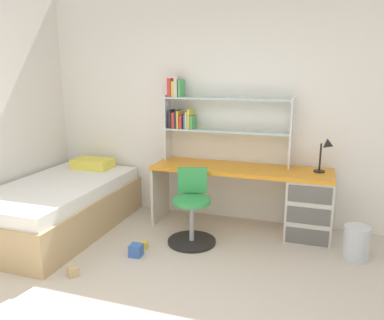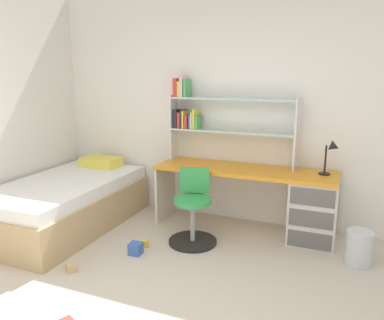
% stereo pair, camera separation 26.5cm
% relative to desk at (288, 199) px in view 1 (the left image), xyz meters
% --- Properties ---
extents(room_shell, '(5.82, 6.15, 2.80)m').
position_rel_desk_xyz_m(room_shell, '(-1.95, -0.99, 0.98)').
color(room_shell, white).
rests_on(room_shell, ground_plane).
extents(desk, '(2.03, 0.58, 0.73)m').
position_rel_desk_xyz_m(desk, '(0.00, 0.00, 0.00)').
color(desk, orange).
rests_on(desk, ground_plane).
extents(bookshelf_hutch, '(1.50, 0.22, 1.01)m').
position_rel_desk_xyz_m(bookshelf_hutch, '(-1.01, 0.17, 0.88)').
color(bookshelf_hutch, silver).
rests_on(bookshelf_hutch, desk).
extents(desk_lamp, '(0.20, 0.17, 0.38)m').
position_rel_desk_xyz_m(desk_lamp, '(0.36, 0.04, 0.57)').
color(desk_lamp, black).
rests_on(desk_lamp, desk).
extents(swivel_chair, '(0.52, 0.52, 0.79)m').
position_rel_desk_xyz_m(swivel_chair, '(-0.96, -0.52, -0.11)').
color(swivel_chair, black).
rests_on(swivel_chair, ground_plane).
extents(bed_platform, '(1.13, 1.99, 0.68)m').
position_rel_desk_xyz_m(bed_platform, '(-2.52, -0.69, -0.13)').
color(bed_platform, tan).
rests_on(bed_platform, ground_plane).
extents(waste_bin, '(0.25, 0.25, 0.34)m').
position_rel_desk_xyz_m(waste_bin, '(0.69, -0.39, -0.25)').
color(waste_bin, silver).
rests_on(waste_bin, ground_plane).
extents(toy_block_blue_0, '(0.13, 0.13, 0.12)m').
position_rel_desk_xyz_m(toy_block_blue_0, '(-1.38, -1.02, -0.36)').
color(toy_block_blue_0, '#3860B7').
rests_on(toy_block_blue_0, ground_plane).
extents(toy_block_natural_1, '(0.12, 0.12, 0.09)m').
position_rel_desk_xyz_m(toy_block_natural_1, '(-1.75, -1.54, -0.37)').
color(toy_block_natural_1, tan).
rests_on(toy_block_natural_1, ground_plane).
extents(toy_block_yellow_4, '(0.09, 0.09, 0.07)m').
position_rel_desk_xyz_m(toy_block_yellow_4, '(-1.38, -0.84, -0.38)').
color(toy_block_yellow_4, gold).
rests_on(toy_block_yellow_4, ground_plane).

